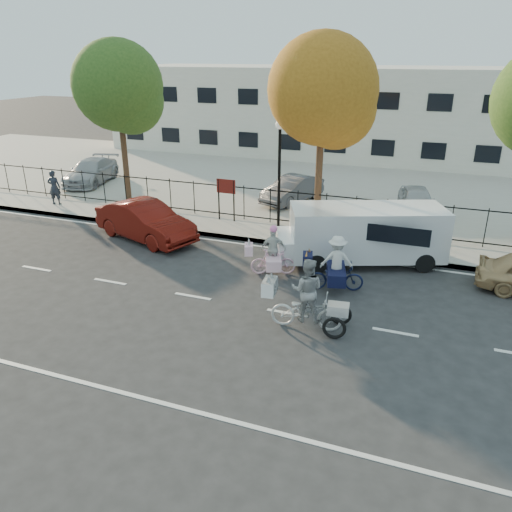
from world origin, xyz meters
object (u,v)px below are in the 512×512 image
at_px(white_van, 363,232).
at_px(lot_car_d, 417,200).
at_px(red_sedan, 145,221).
at_px(pedestrian, 54,187).
at_px(bull_bike, 335,269).
at_px(lot_car_a, 91,171).
at_px(lamppost, 280,155).
at_px(zebra_trike, 307,302).
at_px(lot_car_c, 292,189).
at_px(unicorn_bike, 272,256).

relative_size(white_van, lot_car_d, 1.77).
xyz_separation_m(red_sedan, pedestrian, (-6.45, 2.34, 0.22)).
height_order(bull_bike, lot_car_a, bull_bike).
bearing_deg(red_sedan, pedestrian, 89.29).
bearing_deg(bull_bike, pedestrian, 59.11).
height_order(pedestrian, lot_car_d, pedestrian).
height_order(lamppost, lot_car_a, lamppost).
height_order(lamppost, zebra_trike, lamppost).
bearing_deg(red_sedan, lot_car_a, 68.70).
relative_size(zebra_trike, lot_car_c, 0.63).
xyz_separation_m(white_van, lot_car_d, (1.38, 6.28, -0.37)).
height_order(white_van, red_sedan, white_van).
bearing_deg(pedestrian, lot_car_c, -175.00).
bearing_deg(unicorn_bike, lamppost, -5.72).
xyz_separation_m(lot_car_a, lot_car_c, (11.53, 0.27, -0.03)).
relative_size(unicorn_bike, lot_car_a, 0.39).
xyz_separation_m(lamppost, pedestrian, (-11.00, -0.57, -2.15)).
distance_m(bull_bike, red_sedan, 8.20).
distance_m(unicorn_bike, white_van, 3.38).
bearing_deg(bull_bike, lamppost, 20.89).
xyz_separation_m(pedestrian, lot_car_c, (10.47, 4.36, -0.20)).
xyz_separation_m(white_van, red_sedan, (-8.39, -0.62, -0.37)).
bearing_deg(lamppost, lot_car_c, 98.00).
relative_size(pedestrian, lot_car_a, 0.37).
bearing_deg(white_van, lot_car_d, 56.03).
distance_m(unicorn_bike, lot_car_a, 15.46).
xyz_separation_m(lamppost, bull_bike, (3.42, -4.82, -2.40)).
xyz_separation_m(bull_bike, white_van, (0.42, 2.52, 0.40)).
distance_m(bull_bike, white_van, 2.58).
bearing_deg(lamppost, zebra_trike, -66.56).
distance_m(red_sedan, lot_car_d, 11.96).
bearing_deg(lot_car_a, pedestrian, -87.50).
xyz_separation_m(red_sedan, lot_car_d, (9.77, 6.90, -0.00)).
relative_size(zebra_trike, red_sedan, 0.52).
height_order(unicorn_bike, pedestrian, pedestrian).
height_order(white_van, pedestrian, white_van).
bearing_deg(zebra_trike, lamppost, 16.56).
height_order(unicorn_bike, red_sedan, unicorn_bike).
height_order(bull_bike, red_sedan, bull_bike).
distance_m(lamppost, unicorn_bike, 5.18).
height_order(pedestrian, lot_car_c, pedestrian).
relative_size(white_van, lot_car_c, 1.65).
xyz_separation_m(unicorn_bike, white_van, (2.62, 2.08, 0.48)).
bearing_deg(unicorn_bike, lot_car_a, 37.99).
bearing_deg(pedestrian, white_van, 155.73).
bearing_deg(bull_bike, unicorn_bike, 64.34).
bearing_deg(pedestrian, lot_car_d, 178.04).
height_order(red_sedan, pedestrian, pedestrian).
bearing_deg(unicorn_bike, red_sedan, 54.48).
distance_m(lot_car_a, lot_car_c, 11.54).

